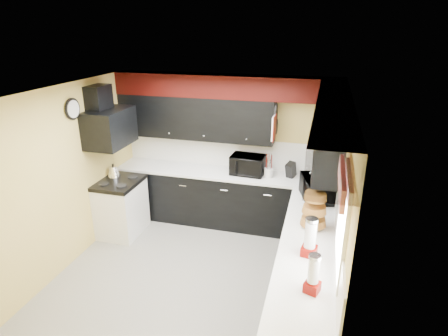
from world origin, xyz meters
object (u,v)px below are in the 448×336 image
knife_block (291,170)px  kettle (114,172)px  microwave (317,188)px  utensil_crock (269,173)px  toaster_oven (248,165)px

knife_block → kettle: knife_block is taller
knife_block → microwave: bearing=-35.9°
microwave → kettle: 3.20m
microwave → utensil_crock: (-0.77, 0.62, -0.08)m
microwave → knife_block: microwave is taller
toaster_oven → utensil_crock: bearing=-5.5°
utensil_crock → toaster_oven: bearing=171.1°
microwave → utensil_crock: 0.99m
microwave → knife_block: bearing=15.2°
toaster_oven → microwave: 1.31m
toaster_oven → microwave: size_ratio=0.94×
toaster_oven → utensil_crock: 0.37m
toaster_oven → knife_block: size_ratio=2.16×
microwave → utensil_crock: bearing=34.8°
utensil_crock → kettle: 2.49m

